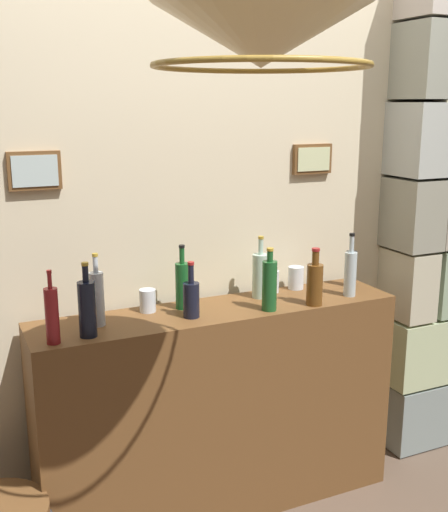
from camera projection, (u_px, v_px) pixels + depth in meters
The scene contains 17 objects.
panelled_rear_partition at pixel (196, 203), 2.88m from camera, with size 3.26×0.15×2.67m.
stone_pillar at pixel (425, 211), 3.27m from camera, with size 0.42×0.34×2.60m.
bar_shelf_unit at pixel (219, 410), 2.88m from camera, with size 1.66×0.36×0.98m, color brown.
liquor_bottle_scotch at pixel (351, 267), 3.09m from camera, with size 0.05×0.05×0.25m.
liquor_bottle_brandy at pixel (350, 272), 2.92m from camera, with size 0.06×0.06×0.30m.
liquor_bottle_gin at pixel (182, 284), 2.74m from camera, with size 0.06×0.06×0.29m.
liquor_bottle_whiskey at pixel (87, 308), 2.41m from camera, with size 0.07×0.07×0.30m.
liquor_bottle_mezcal at pixel (260, 275), 2.90m from camera, with size 0.08×0.08×0.29m.
liquor_bottle_rum at pixel (315, 283), 2.79m from camera, with size 0.07×0.07×0.26m.
liquor_bottle_tequila at pixel (269, 285), 2.72m from camera, with size 0.07×0.07×0.28m.
liquor_bottle_bourbon at pixel (52, 315), 2.34m from camera, with size 0.05×0.05×0.29m.
liquor_bottle_amaro at pixel (97, 298), 2.53m from camera, with size 0.06×0.06×0.30m.
liquor_bottle_vermouth at pixel (191, 298), 2.63m from camera, with size 0.07×0.07×0.24m.
glass_tumbler_rocks at pixel (272, 281), 2.99m from camera, with size 0.07×0.07×0.11m.
glass_tumbler_highball at pixel (148, 301), 2.71m from camera, with size 0.07×0.07×0.10m.
glass_tumbler_shot at pixel (296, 278), 3.05m from camera, with size 0.08×0.08×0.11m.
pendant_lamp at pixel (261, 38), 1.70m from camera, with size 0.61×0.61×0.54m.
Camera 1 is at (-1.07, -1.55, 1.86)m, focal length 44.03 mm.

